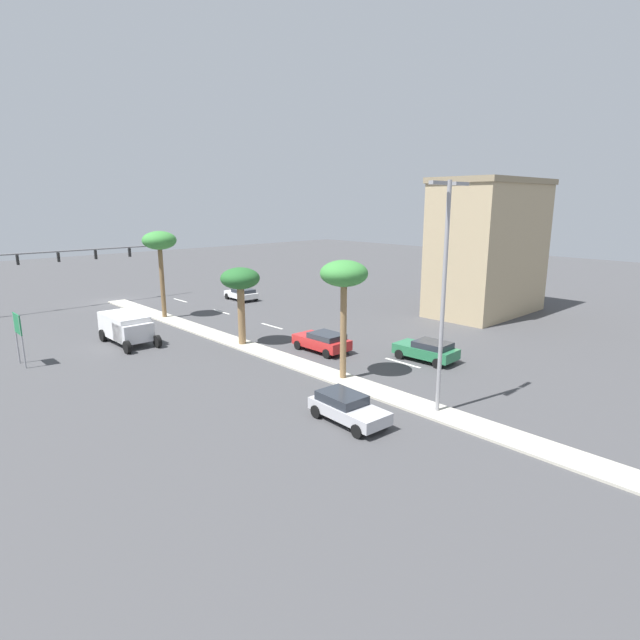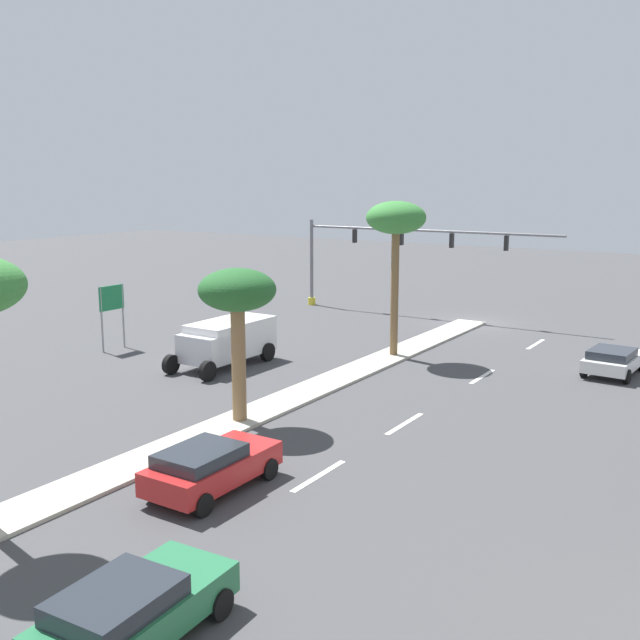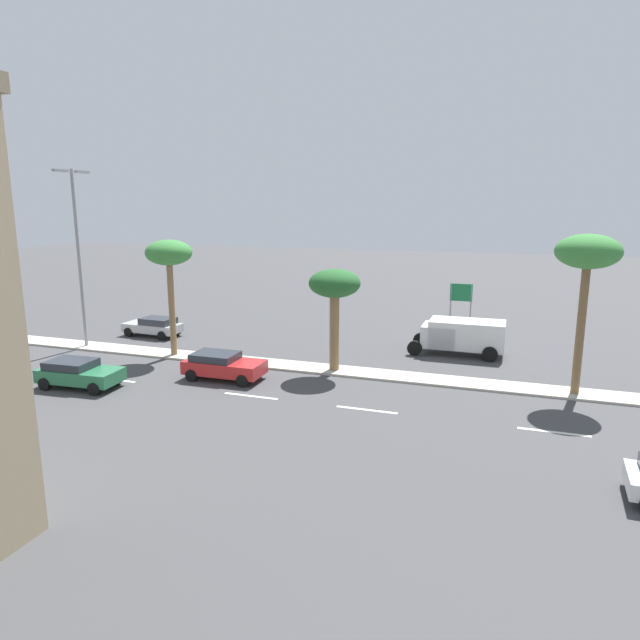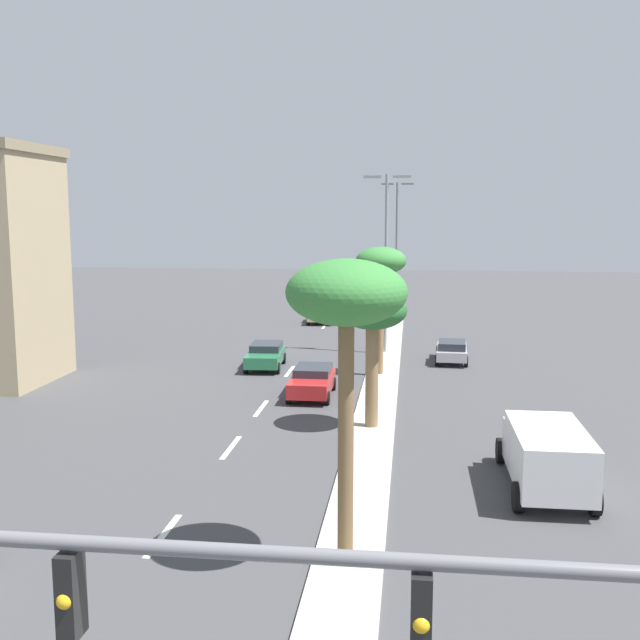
{
  "view_description": "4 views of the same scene",
  "coord_description": "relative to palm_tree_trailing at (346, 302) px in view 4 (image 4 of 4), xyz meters",
  "views": [
    {
      "loc": [
        20.15,
        52.64,
        10.14
      ],
      "look_at": [
        -2.18,
        28.87,
        2.56
      ],
      "focal_mm": 28.45,
      "sensor_mm": 36.0,
      "label": 1
    },
    {
      "loc": [
        -16.59,
        42.98,
        8.74
      ],
      "look_at": [
        -2.44,
        21.16,
        3.79
      ],
      "focal_mm": 41.51,
      "sensor_mm": 36.0,
      "label": 2
    },
    {
      "loc": [
        -28.42,
        14.1,
        9.12
      ],
      "look_at": [
        -1.34,
        23.26,
        3.13
      ],
      "focal_mm": 31.5,
      "sensor_mm": 36.0,
      "label": 3
    },
    {
      "loc": [
        1.44,
        -6.82,
        8.8
      ],
      "look_at": [
        -2.74,
        27.43,
        3.82
      ],
      "focal_mm": 41.81,
      "sensor_mm": 36.0,
      "label": 4
    }
  ],
  "objects": [
    {
      "name": "ground_plane",
      "position": [
        0.07,
        17.94,
        -6.69
      ],
      "size": [
        160.0,
        160.0,
        0.0
      ],
      "primitive_type": "plane",
      "color": "#424244"
    },
    {
      "name": "median_curb",
      "position": [
        0.07,
        26.12,
        -6.63
      ],
      "size": [
        1.8,
        73.67,
        0.12
      ],
      "primitive_type": "cube",
      "color": "#B7B2A3",
      "rests_on": "ground"
    },
    {
      "name": "lane_stripe_center",
      "position": [
        -5.13,
        1.23,
        -6.68
      ],
      "size": [
        0.2,
        2.8,
        0.01
      ],
      "primitive_type": "cube",
      "color": "silver",
      "rests_on": "ground"
    },
    {
      "name": "lane_stripe_right",
      "position": [
        -5.13,
        9.03,
        -6.68
      ],
      "size": [
        0.2,
        2.8,
        0.01
      ],
      "primitive_type": "cube",
      "color": "silver",
      "rests_on": "ground"
    },
    {
      "name": "lane_stripe_trailing",
      "position": [
        -5.13,
        14.75,
        -6.68
      ],
      "size": [
        0.2,
        2.8,
        0.01
      ],
      "primitive_type": "cube",
      "color": "silver",
      "rests_on": "ground"
    },
    {
      "name": "lane_stripe_front",
      "position": [
        -5.13,
        22.76,
        -6.68
      ],
      "size": [
        0.2,
        2.8,
        0.01
      ],
      "primitive_type": "cube",
      "color": "silver",
      "rests_on": "ground"
    },
    {
      "name": "lane_stripe_rear",
      "position": [
        -5.13,
        39.71,
        -6.68
      ],
      "size": [
        0.2,
        2.8,
        0.01
      ],
      "primitive_type": "cube",
      "color": "silver",
      "rests_on": "ground"
    },
    {
      "name": "palm_tree_trailing",
      "position": [
        0.0,
        0.0,
        0.0
      ],
      "size": [
        2.91,
        2.91,
        7.61
      ],
      "color": "brown",
      "rests_on": "median_curb"
    },
    {
      "name": "palm_tree_right",
      "position": [
        0.01,
        12.16,
        -2.02
      ],
      "size": [
        2.78,
        2.78,
        5.55
      ],
      "color": "olive",
      "rests_on": "median_curb"
    },
    {
      "name": "palm_tree_front",
      "position": [
        -0.08,
        22.28,
        -0.64
      ],
      "size": [
        2.71,
        2.71,
        6.89
      ],
      "color": "olive",
      "rests_on": "median_curb"
    },
    {
      "name": "street_lamp_leading",
      "position": [
        -0.03,
        28.84,
        -0.2
      ],
      "size": [
        2.9,
        0.24,
        11.01
      ],
      "color": "gray",
      "rests_on": "median_curb"
    },
    {
      "name": "street_lamp_left",
      "position": [
        0.19,
        50.49,
        -0.01
      ],
      "size": [
        2.9,
        0.24,
        11.38
      ],
      "color": "slate",
      "rests_on": "median_curb"
    },
    {
      "name": "sedan_red_far",
      "position": [
        -3.13,
        17.32,
        -5.93
      ],
      "size": [
        2.02,
        4.17,
        1.38
      ],
      "color": "red",
      "rests_on": "ground"
    },
    {
      "name": "sedan_green_front",
      "position": [
        -6.65,
        23.56,
        -5.94
      ],
      "size": [
        2.18,
        4.17,
        1.37
      ],
      "color": "#287047",
      "rests_on": "ground"
    },
    {
      "name": "sedan_silver_leading",
      "position": [
        4.0,
        26.54,
        -5.97
      ],
      "size": [
        2.04,
        4.11,
        1.32
      ],
      "color": "#B2B2B7",
      "rests_on": "ground"
    },
    {
      "name": "sedan_tan_center",
      "position": [
        -5.58,
        41.49,
        -5.97
      ],
      "size": [
        2.19,
        3.87,
        1.33
      ],
      "color": "tan",
      "rests_on": "ground"
    },
    {
      "name": "box_truck",
      "position": [
        5.89,
        6.0,
        -5.48
      ],
      "size": [
        2.49,
        5.62,
        2.13
      ],
      "color": "silver",
      "rests_on": "ground"
    }
  ]
}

